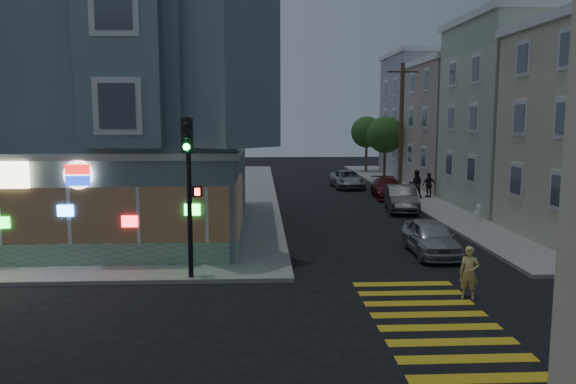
{
  "coord_description": "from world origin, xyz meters",
  "views": [
    {
      "loc": [
        1.89,
        -15.81,
        5.4
      ],
      "look_at": [
        2.96,
        5.28,
        2.56
      ],
      "focal_mm": 35.0,
      "sensor_mm": 36.0,
      "label": 1
    }
  ],
  "objects": [
    {
      "name": "row_house_d",
      "position": [
        19.5,
        34.0,
        5.4
      ],
      "size": [
        12.0,
        8.6,
        10.5
      ],
      "primitive_type": "cube",
      "color": "#9892A1",
      "rests_on": "sidewalk_ne"
    },
    {
      "name": "traffic_signal",
      "position": [
        -0.38,
        2.17,
        3.69
      ],
      "size": [
        0.66,
        0.59,
        5.24
      ],
      "rotation": [
        0.0,
        0.0,
        0.32
      ],
      "color": "black",
      "rests_on": "sidewalk_nw"
    },
    {
      "name": "parked_car_d",
      "position": [
        8.6,
        26.59,
        0.67
      ],
      "size": [
        2.33,
        4.87,
        1.34
      ],
      "primitive_type": "imported",
      "rotation": [
        0.0,
        0.0,
        0.02
      ],
      "color": "#979BA0",
      "rests_on": "ground"
    },
    {
      "name": "ground",
      "position": [
        0.0,
        0.0,
        0.0
      ],
      "size": [
        120.0,
        120.0,
        0.0
      ],
      "primitive_type": "plane",
      "color": "black",
      "rests_on": "ground"
    },
    {
      "name": "running_child",
      "position": [
        8.11,
        0.14,
        0.79
      ],
      "size": [
        0.68,
        0.58,
        1.58
      ],
      "primitive_type": "imported",
      "rotation": [
        0.0,
        0.0,
        -0.42
      ],
      "color": "#E0C872",
      "rests_on": "ground"
    },
    {
      "name": "corner_building",
      "position": [
        -6.0,
        10.98,
        5.82
      ],
      "size": [
        14.6,
        14.6,
        11.4
      ],
      "color": "slate",
      "rests_on": "sidewalk_nw"
    },
    {
      "name": "sidewalk_ne",
      "position": [
        23.0,
        23.0,
        0.07
      ],
      "size": [
        24.0,
        42.0,
        0.15
      ],
      "primitive_type": "cube",
      "color": "gray",
      "rests_on": "ground"
    },
    {
      "name": "utility_pole",
      "position": [
        12.0,
        24.0,
        4.8
      ],
      "size": [
        2.2,
        0.3,
        9.0
      ],
      "color": "#4C3826",
      "rests_on": "sidewalk_ne"
    },
    {
      "name": "street_tree_far",
      "position": [
        12.2,
        38.0,
        3.94
      ],
      "size": [
        3.0,
        3.0,
        5.3
      ],
      "color": "#4C3826",
      "rests_on": "sidewalk_ne"
    },
    {
      "name": "row_house_c",
      "position": [
        19.5,
        25.0,
        4.65
      ],
      "size": [
        12.0,
        8.6,
        9.0
      ],
      "primitive_type": "cube",
      "color": "tan",
      "rests_on": "sidewalk_ne"
    },
    {
      "name": "row_house_b",
      "position": [
        19.5,
        16.0,
        5.4
      ],
      "size": [
        12.0,
        8.6,
        10.5
      ],
      "primitive_type": "cube",
      "color": "#ABB9A0",
      "rests_on": "sidewalk_ne"
    },
    {
      "name": "sidewalk_nw",
      "position": [
        -13.5,
        23.0,
        0.07
      ],
      "size": [
        33.0,
        42.0,
        0.15
      ],
      "primitive_type": "cube",
      "color": "gray",
      "rests_on": "ground"
    },
    {
      "name": "pedestrian_a",
      "position": [
        12.07,
        20.07,
        1.06
      ],
      "size": [
        1.02,
        0.88,
        1.82
      ],
      "primitive_type": "imported",
      "rotation": [
        0.0,
        0.0,
        2.9
      ],
      "color": "black",
      "rests_on": "sidewalk_ne"
    },
    {
      "name": "fire_hydrant",
      "position": [
        13.0,
        11.81,
        0.59
      ],
      "size": [
        0.48,
        0.28,
        0.84
      ],
      "color": "white",
      "rests_on": "sidewalk_ne"
    },
    {
      "name": "parked_car_a",
      "position": [
        8.6,
        5.53,
        0.69
      ],
      "size": [
        1.73,
        4.1,
        1.38
      ],
      "primitive_type": "imported",
      "rotation": [
        0.0,
        0.0,
        -0.02
      ],
      "color": "#ACAFB4",
      "rests_on": "ground"
    },
    {
      "name": "pedestrian_b",
      "position": [
        13.0,
        20.24,
        0.96
      ],
      "size": [
        1.02,
        0.62,
        1.62
      ],
      "primitive_type": "imported",
      "rotation": [
        0.0,
        0.0,
        3.39
      ],
      "color": "black",
      "rests_on": "sidewalk_ne"
    },
    {
      "name": "street_tree_near",
      "position": [
        12.2,
        30.0,
        3.94
      ],
      "size": [
        3.0,
        3.0,
        5.3
      ],
      "color": "#4C3826",
      "rests_on": "sidewalk_ne"
    },
    {
      "name": "parked_car_b",
      "position": [
        10.02,
        15.76,
        0.74
      ],
      "size": [
        2.13,
        4.68,
        1.49
      ],
      "primitive_type": "imported",
      "rotation": [
        0.0,
        0.0,
        -0.13
      ],
      "color": "#3D4043",
      "rests_on": "ground"
    },
    {
      "name": "parked_car_c",
      "position": [
        10.42,
        20.96,
        0.66
      ],
      "size": [
        2.15,
        4.69,
        1.33
      ],
      "primitive_type": "imported",
      "rotation": [
        0.0,
        0.0,
        -0.07
      ],
      "color": "#5C151A",
      "rests_on": "ground"
    }
  ]
}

